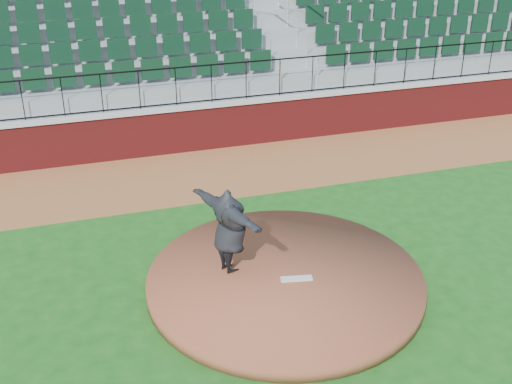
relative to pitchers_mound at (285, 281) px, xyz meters
The scene contains 10 objects.
ground 0.20m from the pitchers_mound, 142.92° to the right, with size 90.00×90.00×0.00m, color #184F16.
warning_track 5.31m from the pitchers_mound, 91.35° to the left, with size 34.00×3.20×0.01m, color brown.
field_wall 6.92m from the pitchers_mound, 91.04° to the left, with size 34.00×0.35×1.20m, color maroon.
wall_cap 7.00m from the pitchers_mound, 91.04° to the left, with size 34.00×0.45×0.10m, color #B7B7B7.
wall_railing 7.11m from the pitchers_mound, 91.04° to the left, with size 34.00×0.05×1.00m, color black, non-canonical shape.
seating_stands 9.87m from the pitchers_mound, 90.74° to the left, with size 34.00×5.10×4.60m, color gray, non-canonical shape.
concourse_wall 12.71m from the pitchers_mound, 90.58° to the left, with size 34.00×0.50×5.50m, color maroon.
pitchers_mound is the anchor object (origin of this frame).
pitching_rubber 0.28m from the pitchers_mound, 50.86° to the right, with size 0.57×0.14×0.04m, color silver.
pitcher 1.40m from the pitchers_mound, 151.78° to the left, with size 2.04×0.55×1.66m, color black.
Camera 1 is at (-3.35, -9.34, 6.95)m, focal length 46.17 mm.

